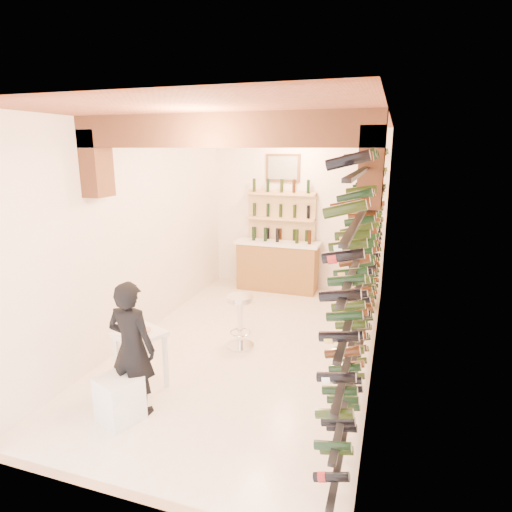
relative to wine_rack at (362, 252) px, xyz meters
The scene contains 11 objects.
ground 2.18m from the wine_rack, behind, with size 6.00×6.00×0.00m, color white.
room_shell 1.70m from the wine_rack, behind, with size 3.52×6.02×3.21m.
wine_rack is the anchor object (origin of this frame).
back_counter 3.38m from the wine_rack, 124.66° to the left, with size 1.70×0.62×1.29m.
back_shelving 3.44m from the wine_rack, 122.37° to the left, with size 1.40×0.31×2.73m.
tasting_table 2.97m from the wine_rack, 148.82° to the right, with size 0.66×0.66×0.88m.
white_stool 3.35m from the wine_rack, 137.58° to the right, with size 0.40×0.40×0.50m, color white.
person 3.02m from the wine_rack, 139.59° to the right, with size 0.55×0.36×1.51m, color black.
chrome_barstool 1.99m from the wine_rack, behind, with size 0.41×0.41×0.79m.
crate_lower 2.62m from the wine_rack, 93.41° to the left, with size 0.46×0.33×0.28m, color #DDAD79.
crate_upper 2.48m from the wine_rack, 93.41° to the left, with size 0.45×0.31×0.27m, color #DDAD79.
Camera 1 is at (1.87, -5.45, 2.84)m, focal length 29.85 mm.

